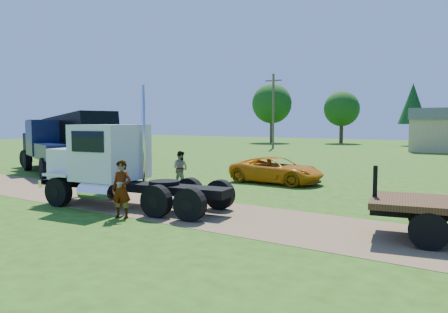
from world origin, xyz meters
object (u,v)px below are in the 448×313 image
Objects in this scene: white_semi_tractor at (112,165)px; black_dump_truck at (68,138)px; orange_pickup at (277,170)px; spectator_a at (122,189)px; navy_truck at (54,146)px.

white_semi_tractor is 14.02m from black_dump_truck.
orange_pickup is 10.44m from spectator_a.
black_dump_truck is 16.47m from spectator_a.
orange_pickup is at bearing 37.40° from navy_truck.
navy_truck is 4.00× the size of spectator_a.
black_dump_truck is at bearing 142.36° from white_semi_tractor.
black_dump_truck is 1.84m from navy_truck.
spectator_a is at bearing -4.27° from navy_truck.
navy_truck is at bearing 138.49° from spectator_a.
white_semi_tractor is 4.01× the size of spectator_a.
white_semi_tractor is 1.00× the size of navy_truck.
spectator_a is (14.17, -8.31, -1.17)m from black_dump_truck.
navy_truck reaches higher than spectator_a.
white_semi_tractor reaches higher than orange_pickup.
white_semi_tractor is at bearing -2.76° from navy_truck.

